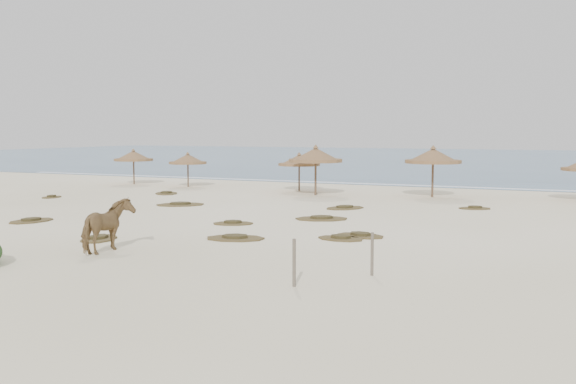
# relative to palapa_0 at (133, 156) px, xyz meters

# --- Properties ---
(ground) EXTENTS (160.00, 160.00, 0.00)m
(ground) POSITION_rel_palapa_0_xyz_m (17.64, -18.52, -2.13)
(ground) COLOR white
(ground) RESTS_ON ground
(ocean) EXTENTS (200.00, 100.00, 0.01)m
(ocean) POSITION_rel_palapa_0_xyz_m (17.64, 56.48, -2.12)
(ocean) COLOR #275377
(ocean) RESTS_ON ground
(foam_line) EXTENTS (70.00, 0.60, 0.01)m
(foam_line) POSITION_rel_palapa_0_xyz_m (17.64, 7.48, -2.12)
(foam_line) COLOR white
(foam_line) RESTS_ON ground
(palapa_0) EXTENTS (3.86, 3.86, 2.74)m
(palapa_0) POSITION_rel_palapa_0_xyz_m (0.00, 0.00, 0.00)
(palapa_0) COLOR brown
(palapa_0) RESTS_ON ground
(palapa_1) EXTENTS (3.61, 3.61, 2.56)m
(palapa_1) POSITION_rel_palapa_0_xyz_m (5.02, -0.19, -0.14)
(palapa_1) COLOR brown
(palapa_1) RESTS_ON ground
(palapa_2) EXTENTS (3.81, 3.81, 3.22)m
(palapa_2) POSITION_rel_palapa_0_xyz_m (15.82, -2.07, 0.37)
(palapa_2) COLOR brown
(palapa_2) RESTS_ON ground
(palapa_3) EXTENTS (3.44, 3.44, 2.64)m
(palapa_3) POSITION_rel_palapa_0_xyz_m (13.76, 0.08, -0.08)
(palapa_3) COLOR brown
(palapa_3) RESTS_ON ground
(palapa_4) EXTENTS (4.38, 4.38, 3.21)m
(palapa_4) POSITION_rel_palapa_0_xyz_m (22.85, -0.25, 0.36)
(palapa_4) COLOR brown
(palapa_4) RESTS_ON ground
(horse) EXTENTS (1.13, 2.18, 1.78)m
(horse) POSITION_rel_palapa_0_xyz_m (16.61, -22.83, -1.24)
(horse) COLOR olive
(horse) RESTS_ON ground
(fence_post_near) EXTENTS (0.11, 0.11, 1.27)m
(fence_post_near) POSITION_rel_palapa_0_xyz_m (24.27, -24.63, -1.49)
(fence_post_near) COLOR #645A4B
(fence_post_near) RESTS_ON ground
(fence_post_far) EXTENTS (0.11, 0.11, 1.23)m
(fence_post_far) POSITION_rel_palapa_0_xyz_m (25.75, -22.55, -1.51)
(fence_post_far) COLOR #645A4B
(fence_post_far) RESTS_ON ground
(scrub_0) EXTENTS (1.67, 2.29, 0.16)m
(scrub_0) POSITION_rel_palapa_0_xyz_m (8.59, -18.44, -2.08)
(scrub_0) COLOR brown
(scrub_0) RESTS_ON ground
(scrub_1) EXTENTS (3.14, 2.92, 0.16)m
(scrub_1) POSITION_rel_palapa_0_xyz_m (11.11, -10.29, -2.08)
(scrub_1) COLOR brown
(scrub_1) RESTS_ON ground
(scrub_2) EXTENTS (2.10, 1.79, 0.16)m
(scrub_2) POSITION_rel_palapa_0_xyz_m (17.27, -15.40, -2.08)
(scrub_2) COLOR brown
(scrub_2) RESTS_ON ground
(scrub_3) EXTENTS (2.89, 2.50, 0.16)m
(scrub_3) POSITION_rel_palapa_0_xyz_m (20.26, -12.39, -2.08)
(scrub_3) COLOR brown
(scrub_3) RESTS_ON ground
(scrub_4) EXTENTS (2.05, 1.47, 0.16)m
(scrub_4) POSITION_rel_palapa_0_xyz_m (23.39, -16.27, -2.08)
(scrub_4) COLOR brown
(scrub_4) RESTS_ON ground
(scrub_6) EXTENTS (2.38, 2.61, 0.16)m
(scrub_6) POSITION_rel_palapa_0_xyz_m (6.69, -5.29, -2.08)
(scrub_6) COLOR brown
(scrub_6) RESTS_ON ground
(scrub_7) EXTENTS (2.43, 2.65, 0.16)m
(scrub_7) POSITION_rel_palapa_0_xyz_m (19.87, -8.02, -2.08)
(scrub_7) COLOR brown
(scrub_7) RESTS_ON ground
(scrub_8) EXTENTS (1.07, 1.52, 0.16)m
(scrub_8) POSITION_rel_palapa_0_xyz_m (1.69, -10.19, -2.08)
(scrub_8) COLOR brown
(scrub_8) RESTS_ON ground
(scrub_9) EXTENTS (2.59, 2.07, 0.16)m
(scrub_9) POSITION_rel_palapa_0_xyz_m (19.25, -18.77, -2.08)
(scrub_9) COLOR brown
(scrub_9) RESTS_ON ground
(scrub_10) EXTENTS (1.96, 1.63, 0.16)m
(scrub_10) POSITION_rel_palapa_0_xyz_m (26.13, -5.38, -2.08)
(scrub_10) COLOR brown
(scrub_10) RESTS_ON ground
(scrub_11) EXTENTS (1.82, 2.23, 0.16)m
(scrub_11) POSITION_rel_palapa_0_xyz_m (14.63, -20.97, -2.08)
(scrub_11) COLOR brown
(scrub_11) RESTS_ON ground
(scrub_12) EXTENTS (1.85, 1.26, 0.16)m
(scrub_12) POSITION_rel_palapa_0_xyz_m (22.91, -17.20, -2.08)
(scrub_12) COLOR brown
(scrub_12) RESTS_ON ground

